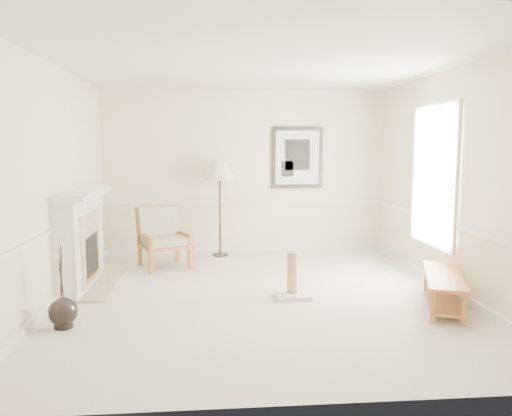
{
  "coord_description": "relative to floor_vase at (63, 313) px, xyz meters",
  "views": [
    {
      "loc": [
        -0.57,
        -6.18,
        1.9
      ],
      "look_at": [
        0.03,
        0.7,
        1.04
      ],
      "focal_mm": 35.0,
      "sensor_mm": 36.0,
      "label": 1
    }
  ],
  "objects": [
    {
      "name": "ground",
      "position": [
        2.15,
        0.96,
        -0.16
      ],
      "size": [
        5.5,
        5.5,
        0.0
      ],
      "primitive_type": "plane",
      "color": "silver",
      "rests_on": "ground"
    },
    {
      "name": "room",
      "position": [
        2.29,
        1.04,
        1.7
      ],
      "size": [
        5.04,
        5.54,
        2.92
      ],
      "color": "#F2E2BD",
      "rests_on": "ground"
    },
    {
      "name": "fireplace",
      "position": [
        -0.19,
        1.56,
        0.48
      ],
      "size": [
        0.64,
        1.64,
        1.31
      ],
      "color": "white",
      "rests_on": "ground"
    },
    {
      "name": "floor_vase",
      "position": [
        0.0,
        0.0,
        0.0
      ],
      "size": [
        0.3,
        0.3,
        0.89
      ],
      "rotation": [
        0.0,
        0.0,
        -0.03
      ],
      "color": "black",
      "rests_on": "ground"
    },
    {
      "name": "armchair",
      "position": [
        0.78,
        2.67,
        0.34
      ],
      "size": [
        0.94,
        0.97,
        0.94
      ],
      "rotation": [
        0.0,
        0.0,
        0.4
      ],
      "color": "#A46534",
      "rests_on": "ground"
    },
    {
      "name": "floor_lamp",
      "position": [
        1.7,
        3.36,
        1.28
      ],
      "size": [
        0.65,
        0.65,
        1.66
      ],
      "rotation": [
        0.0,
        0.0,
        -0.3
      ],
      "color": "black",
      "rests_on": "ground"
    },
    {
      "name": "bench",
      "position": [
        4.3,
        0.32,
        0.1
      ],
      "size": [
        0.88,
        1.44,
        0.4
      ],
      "rotation": [
        0.0,
        0.0,
        -0.36
      ],
      "color": "#A46534",
      "rests_on": "ground"
    },
    {
      "name": "scratching_post",
      "position": [
        2.57,
        0.86,
        0.03
      ],
      "size": [
        0.43,
        0.43,
        0.61
      ],
      "rotation": [
        0.0,
        0.0,
        0.01
      ],
      "color": "silver",
      "rests_on": "ground"
    }
  ]
}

